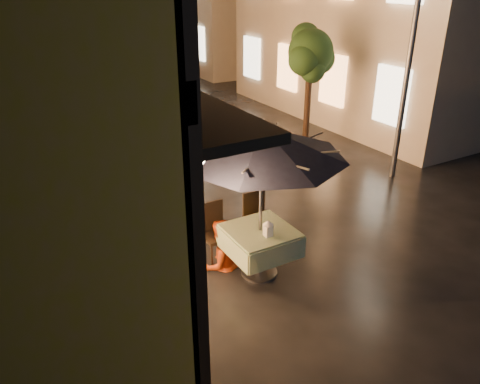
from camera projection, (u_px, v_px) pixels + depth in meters
ground at (352, 253)px, 7.78m from camera, size 90.00×90.00×0.00m
east_building_near at (402, 2)px, 14.82m from camera, size 7.30×9.30×6.80m
street_tree at (311, 55)px, 11.39m from camera, size 1.43×1.20×3.15m
streetlamp_near at (412, 44)px, 9.47m from camera, size 0.36×0.36×4.23m
streetlamp_far at (178, 9)px, 18.89m from camera, size 0.36×0.36×4.23m
cafe_table at (260, 241)px, 7.01m from camera, size 0.99×0.99×0.78m
patio_umbrella at (262, 142)px, 6.34m from camera, size 2.40×2.40×2.46m
cafe_chair_left at (214, 229)px, 7.42m from camera, size 0.42×0.42×0.97m
cafe_chair_right at (257, 217)px, 7.78m from camera, size 0.42×0.42×0.97m
table_lantern at (268, 227)px, 6.70m from camera, size 0.16×0.16×0.25m
person_orange at (219, 223)px, 7.15m from camera, size 0.80×0.66×1.51m
person_yellow at (265, 215)px, 7.55m from camera, size 0.91×0.56×1.36m
bicycle_0 at (127, 177)px, 9.60m from camera, size 1.61×0.60×0.84m
bicycle_1 at (119, 161)px, 10.11m from camera, size 1.88×0.91×1.09m
bicycle_2 at (106, 150)px, 11.00m from camera, size 1.76×0.71×0.91m
bicycle_3 at (114, 145)px, 11.17m from camera, size 1.76×0.95×1.02m
bicycle_4 at (95, 127)px, 12.49m from camera, size 1.99×1.29×0.99m
bicycle_5 at (80, 112)px, 13.69m from camera, size 1.85×0.95×1.07m
bicycle_6 at (72, 110)px, 14.20m from camera, size 1.77×0.86×0.89m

